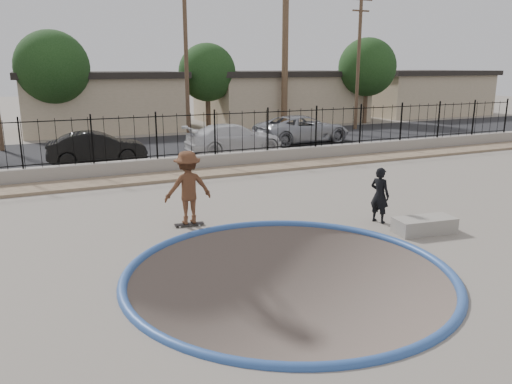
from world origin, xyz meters
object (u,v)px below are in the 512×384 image
Objects in this scene: car_b at (97,148)px; concrete_ledge at (424,225)px; skateboard at (189,224)px; car_d at (303,129)px; skater at (188,191)px; car_c at (235,138)px; videographer at (380,195)px.

concrete_ledge is at bearing -151.19° from car_b.
car_d is (10.44, 12.00, 0.75)m from skateboard.
concrete_ledge is (5.47, -3.11, -0.79)m from skater.
car_c is (5.61, 10.40, -0.23)m from skater.
skateboard is at bearing 151.98° from car_c.
concrete_ledge is 13.52m from car_c.
car_d reaches higher than videographer.
car_b is (-1.04, 10.40, 0.68)m from skateboard.
car_b is (-5.98, 12.27, -0.04)m from videographer.
videographer is (4.94, -1.87, 0.72)m from skateboard.
car_c is (0.66, 12.27, -0.03)m from videographer.
car_d is at bearing -129.18° from skater.
car_d reaches higher than car_c.
car_c is at bearing -86.91° from car_b.
skateboard is 15.92m from car_d.
skater is 1.24× the size of concrete_ledge.
videographer reaches higher than skateboard.
car_c reaches higher than concrete_ledge.
skater is at bearing -171.21° from car_b.
car_b is 0.77× the size of car_d.
skater reaches higher than videographer.
car_d is at bearing -42.19° from videographer.
car_d is (4.97, 15.11, 0.61)m from concrete_ledge.
car_b is 0.86× the size of car_c.
car_d reaches higher than concrete_ledge.
skater is 10.45m from car_b.
videographer is 0.37× the size of car_b.
skater is 0.93m from skateboard.
car_d is (11.48, 1.60, 0.07)m from car_b.
concrete_ledge reaches higher than skateboard.
skater is 2.41× the size of skateboard.
videographer is 0.31× the size of car_c.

